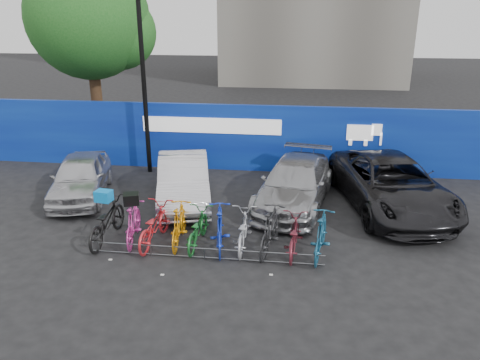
% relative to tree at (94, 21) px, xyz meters
% --- Properties ---
extents(ground, '(100.00, 100.00, 0.00)m').
position_rel_tree_xyz_m(ground, '(6.77, -10.06, -5.07)').
color(ground, black).
rests_on(ground, ground).
extents(hoarding, '(22.00, 0.18, 2.40)m').
position_rel_tree_xyz_m(hoarding, '(6.78, -4.06, -3.86)').
color(hoarding, navy).
rests_on(hoarding, ground).
extents(tree, '(5.40, 5.20, 7.80)m').
position_rel_tree_xyz_m(tree, '(0.00, 0.00, 0.00)').
color(tree, '#382314').
rests_on(tree, ground).
extents(lamppost, '(0.25, 0.50, 6.11)m').
position_rel_tree_xyz_m(lamppost, '(3.57, -4.66, -1.80)').
color(lamppost, black).
rests_on(lamppost, ground).
extents(bike_rack, '(5.60, 0.03, 0.30)m').
position_rel_tree_xyz_m(bike_rack, '(6.77, -10.66, -4.91)').
color(bike_rack, '#595B60').
rests_on(bike_rack, ground).
extents(car_0, '(2.46, 4.13, 1.32)m').
position_rel_tree_xyz_m(car_0, '(2.20, -7.25, -4.41)').
color(car_0, '#B7B7BC').
rests_on(car_0, ground).
extents(car_1, '(2.43, 4.44, 1.39)m').
position_rel_tree_xyz_m(car_1, '(5.47, -7.23, -4.38)').
color(car_1, silver).
rests_on(car_1, ground).
extents(car_2, '(2.68, 4.85, 1.33)m').
position_rel_tree_xyz_m(car_2, '(8.82, -7.05, -4.40)').
color(car_2, '#999A9E').
rests_on(car_2, ground).
extents(car_3, '(3.54, 5.81, 1.51)m').
position_rel_tree_xyz_m(car_3, '(11.60, -7.00, -4.32)').
color(car_3, black).
rests_on(car_3, ground).
extents(bike_0, '(0.77, 2.07, 1.08)m').
position_rel_tree_xyz_m(bike_0, '(4.14, -10.00, -4.53)').
color(bike_0, black).
rests_on(bike_0, ground).
extents(bike_1, '(0.73, 1.76, 1.02)m').
position_rel_tree_xyz_m(bike_1, '(4.83, -9.97, -4.56)').
color(bike_1, '#D8379C').
rests_on(bike_1, ground).
extents(bike_2, '(0.84, 1.96, 1.00)m').
position_rel_tree_xyz_m(bike_2, '(5.38, -10.01, -4.57)').
color(bike_2, red).
rests_on(bike_2, ground).
extents(bike_3, '(0.59, 1.78, 1.05)m').
position_rel_tree_xyz_m(bike_3, '(6.01, -9.94, -4.54)').
color(bike_3, orange).
rests_on(bike_3, ground).
extents(bike_4, '(0.69, 1.75, 0.91)m').
position_rel_tree_xyz_m(bike_4, '(6.47, -9.98, -4.62)').
color(bike_4, '#196A27').
rests_on(bike_4, ground).
extents(bike_5, '(0.79, 1.89, 1.10)m').
position_rel_tree_xyz_m(bike_5, '(7.05, -10.08, -4.52)').
color(bike_5, '#1733C0').
rests_on(bike_5, ground).
extents(bike_6, '(0.64, 1.77, 0.92)m').
position_rel_tree_xyz_m(bike_6, '(7.59, -9.96, -4.61)').
color(bike_6, '#B2B4B9').
rests_on(bike_6, ground).
extents(bike_7, '(0.86, 1.90, 1.10)m').
position_rel_tree_xyz_m(bike_7, '(8.28, -10.02, -4.52)').
color(bike_7, '#232426').
rests_on(bike_7, ground).
extents(bike_8, '(0.71, 1.76, 0.91)m').
position_rel_tree_xyz_m(bike_8, '(8.83, -10.08, -4.62)').
color(bike_8, maroon).
rests_on(bike_8, ground).
extents(bike_9, '(0.81, 1.86, 1.08)m').
position_rel_tree_xyz_m(bike_9, '(9.48, -10.14, -4.53)').
color(bike_9, navy).
rests_on(bike_9, ground).
extents(cargo_crate, '(0.42, 0.35, 0.28)m').
position_rel_tree_xyz_m(cargo_crate, '(4.14, -10.00, -3.85)').
color(cargo_crate, '#0978CE').
rests_on(cargo_crate, bike_0).
extents(cargo_topcase, '(0.45, 0.43, 0.27)m').
position_rel_tree_xyz_m(cargo_topcase, '(4.83, -9.97, -3.91)').
color(cargo_topcase, black).
rests_on(cargo_topcase, bike_1).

